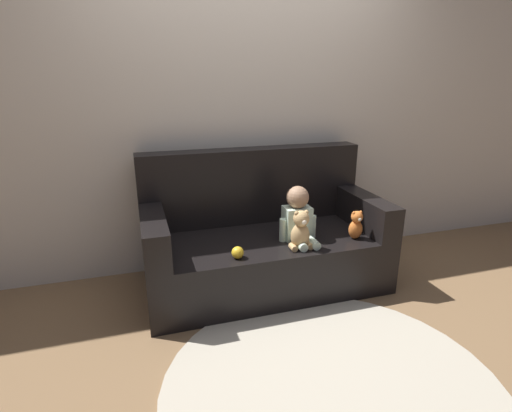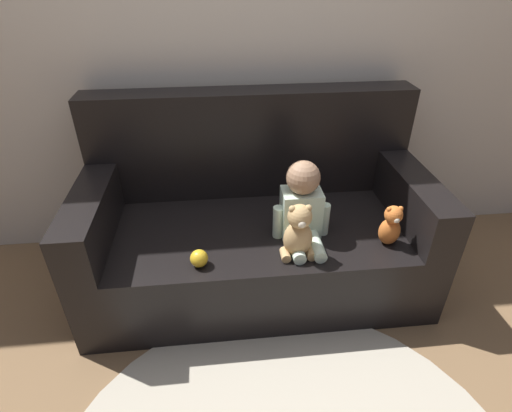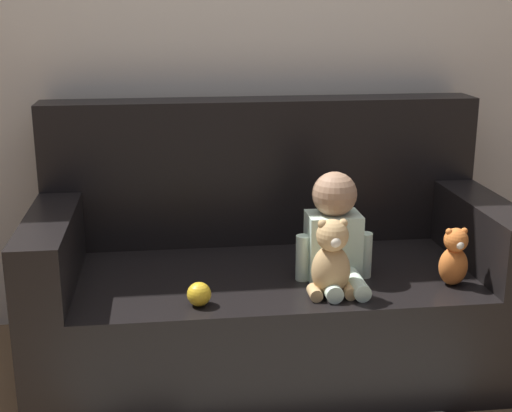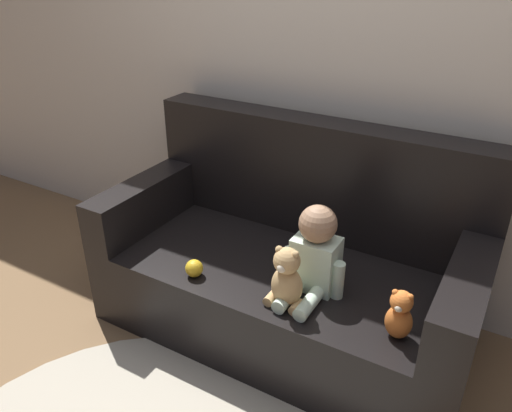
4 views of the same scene
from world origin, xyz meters
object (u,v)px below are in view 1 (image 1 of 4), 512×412
teddy_bear_brown (301,231)px  plush_toy_side (356,225)px  toy_ball (238,253)px  couch (262,240)px  person_baby (298,217)px

teddy_bear_brown → plush_toy_side: (0.44, 0.04, -0.02)m
toy_ball → plush_toy_side: bearing=4.1°
teddy_bear_brown → plush_toy_side: 0.44m
plush_toy_side → toy_ball: 0.88m
teddy_bear_brown → plush_toy_side: teddy_bear_brown is taller
couch → teddy_bear_brown: (0.15, -0.36, 0.19)m
plush_toy_side → toy_ball: size_ratio=2.64×
teddy_bear_brown → toy_ball: 0.45m
plush_toy_side → toy_ball: bearing=-175.9°
person_baby → plush_toy_side: person_baby is taller
person_baby → teddy_bear_brown: (-0.05, -0.16, -0.04)m
teddy_bear_brown → toy_ball: teddy_bear_brown is taller
couch → toy_ball: couch is taller
person_baby → teddy_bear_brown: bearing=-106.4°
couch → toy_ball: 0.49m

